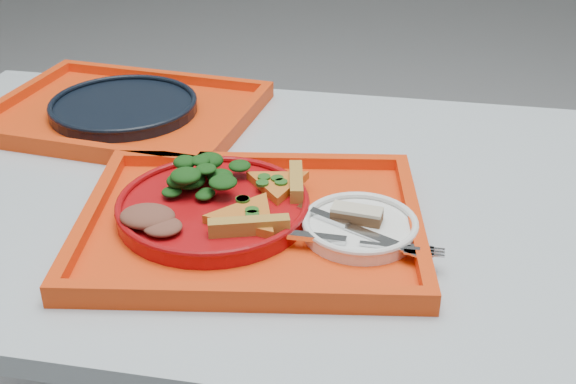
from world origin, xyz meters
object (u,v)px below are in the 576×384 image
at_px(tray_main, 251,226).
at_px(dinner_plate, 213,209).
at_px(tray_far, 125,115).
at_px(navy_plate, 124,108).
at_px(dessert_bar, 357,214).

relative_size(tray_main, dinner_plate, 1.73).
distance_m(tray_main, dinner_plate, 0.06).
height_order(tray_main, tray_far, same).
relative_size(tray_far, dinner_plate, 1.73).
bearing_deg(dinner_plate, tray_main, -10.30).
bearing_deg(navy_plate, tray_main, -46.16).
xyz_separation_m(tray_main, navy_plate, (-0.31, 0.32, 0.01)).
distance_m(tray_far, dinner_plate, 0.40).
height_order(dinner_plate, dessert_bar, dessert_bar).
relative_size(dinner_plate, dessert_bar, 3.80).
relative_size(tray_main, dessert_bar, 6.58).
distance_m(tray_main, tray_far, 0.45).
height_order(tray_far, dinner_plate, dinner_plate).
bearing_deg(dessert_bar, tray_far, 151.67).
xyz_separation_m(tray_far, dessert_bar, (0.45, -0.31, 0.03)).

